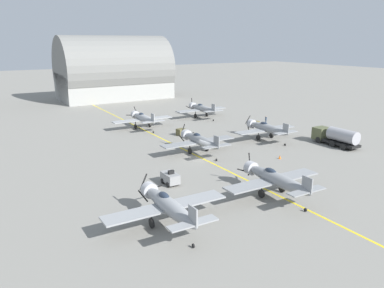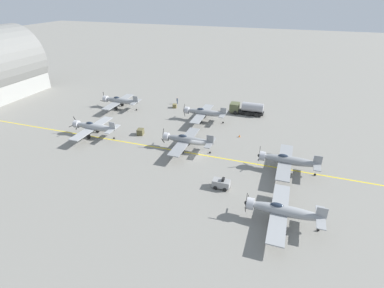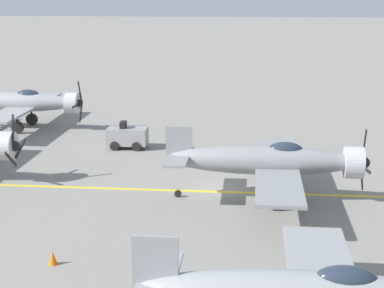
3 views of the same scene
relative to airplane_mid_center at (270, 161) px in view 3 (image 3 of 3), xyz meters
The scene contains 6 objects.
ground_plane 3.21m from the airplane_mid_center, 115.01° to the right, with size 400.00×400.00×0.00m, color gray.
taxiway_stripe 3.20m from the airplane_mid_center, 115.01° to the right, with size 0.30×160.00×0.01m, color yellow.
airplane_mid_center is the anchor object (origin of this frame).
airplane_near_left 23.36m from the airplane_mid_center, 128.90° to the right, with size 12.00×9.98×3.65m.
tow_tractor 13.36m from the airplane_mid_center, 136.93° to the right, with size 1.57×2.60×1.79m.
traffic_cone 12.05m from the airplane_mid_center, 44.45° to the right, with size 0.36×0.36×0.55m, color orange.
Camera 3 is at (31.64, 1.47, 10.33)m, focal length 60.00 mm.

